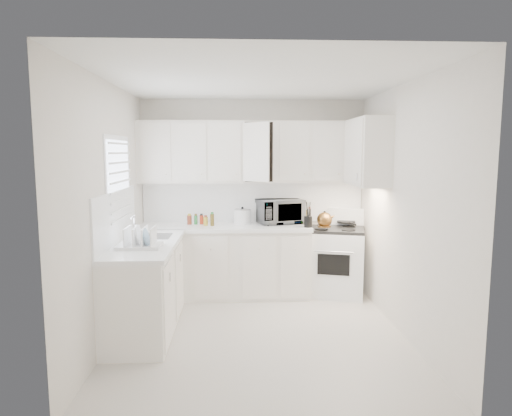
{
  "coord_description": "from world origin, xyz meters",
  "views": [
    {
      "loc": [
        -0.23,
        -4.49,
        1.91
      ],
      "look_at": [
        0.0,
        0.7,
        1.25
      ],
      "focal_mm": 31.39,
      "sensor_mm": 36.0,
      "label": 1
    }
  ],
  "objects": [
    {
      "name": "countertop_back",
      "position": [
        -0.39,
        1.29,
        0.93
      ],
      "size": [
        2.24,
        0.64,
        0.05
      ],
      "primitive_type": "cube",
      "color": "white",
      "rests_on": "lower_cabinets_back"
    },
    {
      "name": "dish_rack",
      "position": [
        -1.2,
        -0.03,
        1.07
      ],
      "size": [
        0.43,
        0.33,
        0.24
      ],
      "primitive_type": null,
      "rotation": [
        0.0,
        0.0,
        -0.01
      ],
      "color": "white",
      "rests_on": "countertop_left"
    },
    {
      "name": "sink",
      "position": [
        -1.19,
        0.55,
        1.07
      ],
      "size": [
        0.42,
        0.38,
        0.3
      ],
      "primitive_type": null,
      "color": "gray",
      "rests_on": "countertop_left"
    },
    {
      "name": "microwave",
      "position": [
        0.35,
        1.43,
        1.15
      ],
      "size": [
        0.65,
        0.48,
        0.4
      ],
      "primitive_type": "imported",
      "rotation": [
        0.0,
        0.0,
        0.3
      ],
      "color": "gray",
      "rests_on": "countertop_back"
    },
    {
      "name": "tea_kettle",
      "position": [
        0.9,
        1.14,
        1.05
      ],
      "size": [
        0.28,
        0.25,
        0.22
      ],
      "primitive_type": null,
      "rotation": [
        0.0,
        0.0,
        -0.19
      ],
      "color": "brown",
      "rests_on": "stove"
    },
    {
      "name": "sauce_right_3",
      "position": [
        0.74,
        1.4,
        1.05
      ],
      "size": [
        0.06,
        0.06,
        0.19
      ],
      "primitive_type": "cylinder",
      "color": "black",
      "rests_on": "countertop_back"
    },
    {
      "name": "wall_front",
      "position": [
        0.0,
        -1.6,
        1.3
      ],
      "size": [
        3.0,
        0.0,
        3.0
      ],
      "primitive_type": "plane",
      "rotation": [
        -1.57,
        0.0,
        0.0
      ],
      "color": "silver",
      "rests_on": "ground"
    },
    {
      "name": "sauce_right_2",
      "position": [
        0.69,
        1.46,
        1.05
      ],
      "size": [
        0.06,
        0.06,
        0.19
      ],
      "primitive_type": "cylinder",
      "color": "brown",
      "rests_on": "countertop_back"
    },
    {
      "name": "backsplash_back",
      "position": [
        0.0,
        1.59,
        1.23
      ],
      "size": [
        2.98,
        0.02,
        0.55
      ],
      "primitive_type": "cube",
      "color": "white",
      "rests_on": "wall_back"
    },
    {
      "name": "spice_left_3",
      "position": [
        -0.62,
        1.33,
        1.02
      ],
      "size": [
        0.06,
        0.06,
        0.13
      ],
      "primitive_type": "cylinder",
      "color": "gold",
      "rests_on": "countertop_back"
    },
    {
      "name": "rice_cooker",
      "position": [
        -0.15,
        1.41,
        1.06
      ],
      "size": [
        0.26,
        0.26,
        0.23
      ],
      "primitive_type": null,
      "rotation": [
        0.0,
        0.0,
        -0.14
      ],
      "color": "white",
      "rests_on": "countertop_back"
    },
    {
      "name": "sauce_right_0",
      "position": [
        0.58,
        1.46,
        1.05
      ],
      "size": [
        0.06,
        0.06,
        0.19
      ],
      "primitive_type": "cylinder",
      "color": "#B73218",
      "rests_on": "countertop_back"
    },
    {
      "name": "floor",
      "position": [
        0.0,
        0.0,
        0.0
      ],
      "size": [
        3.2,
        3.2,
        0.0
      ],
      "primitive_type": "plane",
      "color": "beige",
      "rests_on": "ground"
    },
    {
      "name": "lower_cabinets_back",
      "position": [
        -0.39,
        1.3,
        0.45
      ],
      "size": [
        2.22,
        0.6,
        0.9
      ],
      "primitive_type": null,
      "color": "silver",
      "rests_on": "floor"
    },
    {
      "name": "countertop_left",
      "position": [
        -1.19,
        0.2,
        0.93
      ],
      "size": [
        0.64,
        1.62,
        0.05
      ],
      "primitive_type": "cube",
      "color": "white",
      "rests_on": "lower_cabinets_left"
    },
    {
      "name": "paper_towel",
      "position": [
        0.08,
        1.52,
        1.08
      ],
      "size": [
        0.12,
        0.12,
        0.27
      ],
      "primitive_type": "cylinder",
      "color": "white",
      "rests_on": "countertop_back"
    },
    {
      "name": "wall_right",
      "position": [
        1.5,
        0.0,
        1.3
      ],
      "size": [
        0.0,
        3.2,
        3.2
      ],
      "primitive_type": "plane",
      "rotation": [
        1.57,
        0.0,
        -1.57
      ],
      "color": "silver",
      "rests_on": "ground"
    },
    {
      "name": "stove",
      "position": [
        1.08,
        1.3,
        0.58
      ],
      "size": [
        0.89,
        0.79,
        1.15
      ],
      "primitive_type": null,
      "rotation": [
        0.0,
        0.0,
        -0.27
      ],
      "color": "white",
      "rests_on": "floor"
    },
    {
      "name": "utensil_crock",
      "position": [
        0.68,
        1.09,
        1.12
      ],
      "size": [
        0.14,
        0.14,
        0.34
      ],
      "primitive_type": null,
      "rotation": [
        0.0,
        0.0,
        -0.33
      ],
      "color": "black",
      "rests_on": "countertop_back"
    },
    {
      "name": "sauce_right_1",
      "position": [
        0.64,
        1.4,
        1.05
      ],
      "size": [
        0.06,
        0.06,
        0.19
      ],
      "primitive_type": "cylinder",
      "color": "gold",
      "rests_on": "countertop_back"
    },
    {
      "name": "spice_left_4",
      "position": [
        -0.55,
        1.42,
        1.02
      ],
      "size": [
        0.06,
        0.06,
        0.13
      ],
      "primitive_type": "cylinder",
      "color": "brown",
      "rests_on": "countertop_back"
    },
    {
      "name": "upper_cabinets_back",
      "position": [
        0.0,
        1.44,
        1.5
      ],
      "size": [
        3.0,
        0.33,
        0.8
      ],
      "primitive_type": null,
      "color": "silver",
      "rests_on": "wall_back"
    },
    {
      "name": "spice_left_1",
      "position": [
        -0.78,
        1.33,
        1.02
      ],
      "size": [
        0.06,
        0.06,
        0.13
      ],
      "primitive_type": "cylinder",
      "color": "#2B813A",
      "rests_on": "countertop_back"
    },
    {
      "name": "backsplash_left",
      "position": [
        -1.49,
        0.2,
        1.23
      ],
      "size": [
        0.02,
        1.6,
        0.55
      ],
      "primitive_type": "cube",
      "color": "white",
      "rests_on": "wall_left"
    },
    {
      "name": "frying_pan",
      "position": [
        1.26,
        1.46,
        0.96
      ],
      "size": [
        0.33,
        0.46,
        0.04
      ],
      "primitive_type": null,
      "rotation": [
        0.0,
        0.0,
        0.23
      ],
      "color": "black",
      "rests_on": "stove"
    },
    {
      "name": "spice_left_0",
      "position": [
        -0.85,
        1.42,
        1.02
      ],
      "size": [
        0.06,
        0.06,
        0.13
      ],
      "primitive_type": "cylinder",
      "color": "brown",
      "rests_on": "countertop_back"
    },
    {
      "name": "spice_left_2",
      "position": [
        -0.7,
        1.42,
        1.02
      ],
      "size": [
        0.06,
        0.06,
        0.13
      ],
      "primitive_type": "cylinder",
      "color": "#B73218",
      "rests_on": "countertop_back"
    },
    {
      "name": "upper_cabinets_right",
      "position": [
        1.33,
        0.82,
        1.5
      ],
      "size": [
        0.33,
        0.9,
        0.8
      ],
      "primitive_type": null,
      "color": "silver",
      "rests_on": "wall_right"
    },
    {
      "name": "wall_back",
      "position": [
        0.0,
        1.6,
        1.3
      ],
      "size": [
        3.0,
        0.0,
        3.0
      ],
      "primitive_type": "plane",
      "rotation": [
        1.57,
        0.0,
        0.0
      ],
      "color": "silver",
      "rests_on": "ground"
    },
    {
      "name": "window_blinds",
      "position": [
        -1.48,
        0.35,
        1.55
      ],
      "size": [
        0.06,
        0.96,
        1.06
      ],
      "primitive_type": null,
      "color": "white",
      "rests_on": "wall_left"
    },
    {
      "name": "wall_left",
      "position": [
        -1.5,
        0.0,
        1.3
      ],
      "size": [
        0.0,
        3.2,
        3.2
      ],
      "primitive_type": "plane",
      "rotation": [
        1.57,
        0.0,
        1.57
      ],
      "color": "silver",
      "rests_on": "ground"
    },
    {
      "name": "lower_cabinets_left",
      "position": [
        -1.2,
        0.2,
        0.45
      ],
      "size": [
        0.6,
        1.6,
        0.9
      ],
      "primitive_type": null,
      "color": "silver",
      "rests_on": "floor"
    },
    {
      "name": "ceiling",
      "position": [
        0.0,
        0.0,
        2.6
      ],
      "size": [
        3.2,
        3.2,
        0.0
      ],
      "primitive_type": "plane",
      "rotation": [
        3.14,
        0.0,
        0.0
      ],
      "color": "white",
      "rests_on": "ground"
    }
  ]
}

